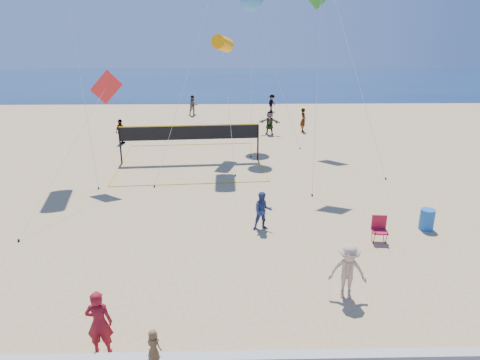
{
  "coord_description": "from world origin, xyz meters",
  "views": [
    {
      "loc": [
        -0.01,
        -10.94,
        7.62
      ],
      "look_at": [
        0.28,
        2.0,
        3.13
      ],
      "focal_mm": 32.0,
      "sensor_mm": 36.0,
      "label": 1
    }
  ],
  "objects_px": {
    "woman": "(99,323)",
    "trash_barrel": "(427,219)",
    "camp_chair": "(379,227)",
    "volleyball_net": "(190,137)"
  },
  "relations": [
    {
      "from": "camp_chair",
      "to": "woman",
      "type": "bearing_deg",
      "value": -140.99
    },
    {
      "from": "camp_chair",
      "to": "volleyball_net",
      "type": "relative_size",
      "value": 0.12
    },
    {
      "from": "woman",
      "to": "volleyball_net",
      "type": "xyz_separation_m",
      "value": [
        0.76,
        16.73,
        0.68
      ]
    },
    {
      "from": "volleyball_net",
      "to": "camp_chair",
      "type": "bearing_deg",
      "value": -57.7
    },
    {
      "from": "woman",
      "to": "volleyball_net",
      "type": "distance_m",
      "value": 16.76
    },
    {
      "from": "woman",
      "to": "camp_chair",
      "type": "distance_m",
      "value": 10.65
    },
    {
      "from": "trash_barrel",
      "to": "volleyball_net",
      "type": "distance_m",
      "value": 14.4
    },
    {
      "from": "woman",
      "to": "trash_barrel",
      "type": "height_order",
      "value": "woman"
    },
    {
      "from": "camp_chair",
      "to": "trash_barrel",
      "type": "height_order",
      "value": "camp_chair"
    },
    {
      "from": "trash_barrel",
      "to": "camp_chair",
      "type": "bearing_deg",
      "value": -156.19
    }
  ]
}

